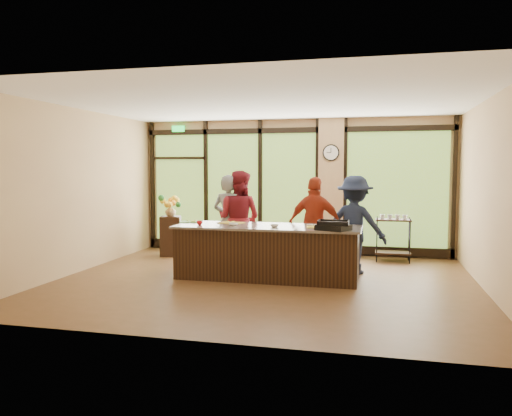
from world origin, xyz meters
The scene contains 25 objects.
floor centered at (0.00, 0.00, 0.00)m, with size 7.00×7.00×0.00m, color #50361C.
ceiling centered at (0.00, 0.00, 3.00)m, with size 7.00×7.00×0.00m, color white.
back_wall centered at (0.00, 3.00, 1.50)m, with size 7.00×7.00×0.00m, color tan.
left_wall centered at (-3.50, 0.00, 1.50)m, with size 6.00×6.00×0.00m, color tan.
right_wall centered at (3.50, 0.00, 1.50)m, with size 6.00×6.00×0.00m, color tan.
window_wall centered at (0.16, 2.95, 1.39)m, with size 6.90×0.12×3.00m.
island_base centered at (0.00, 0.30, 0.44)m, with size 3.10×1.00×0.88m, color black.
countertop centered at (0.00, 0.30, 0.90)m, with size 3.20×1.10×0.04m, color gray.
wall_clock centered at (0.85, 2.87, 2.25)m, with size 0.36×0.04×0.36m.
cook_left centered at (-0.93, 1.06, 0.90)m, with size 0.65×0.43×1.79m, color slate.
cook_midleft centered at (-0.75, 1.13, 0.93)m, with size 0.91×0.71×1.87m, color maroon.
cook_midright centered at (0.74, 1.01, 0.88)m, with size 1.03×0.43×1.76m, color maroon.
cook_right centered at (1.45, 1.05, 0.89)m, with size 1.15×0.66×1.78m, color #171F34.
roasting_pan centered at (1.16, -0.06, 0.96)m, with size 0.49×0.38×0.09m, color black.
mixing_bowl centered at (0.99, 0.01, 0.96)m, with size 0.29×0.29×0.07m, color silver.
cutting_board_left centered at (-1.50, 0.54, 0.93)m, with size 0.42×0.31×0.01m, color #437B2C.
cutting_board_center centered at (-0.73, 0.54, 0.93)m, with size 0.42×0.32×0.01m, color gold.
cutting_board_right centered at (0.89, 0.27, 0.93)m, with size 0.41×0.31×0.01m, color gold.
prep_bowl_near centered at (-0.57, 0.13, 0.94)m, with size 0.16×0.16×0.05m, color silver.
prep_bowl_mid centered at (0.16, 0.13, 0.94)m, with size 0.14×0.14×0.04m, color silver.
prep_bowl_far centered at (0.73, 0.39, 0.93)m, with size 0.12×0.12×0.03m, color silver.
red_ramekin centered at (-1.18, 0.12, 0.96)m, with size 0.10×0.10×0.08m, color red.
flower_stand centered at (-2.54, 2.00, 0.43)m, with size 0.43×0.43×0.87m, color black.
flower_vase centered at (-2.54, 2.00, 0.99)m, with size 0.24×0.24×0.25m, color #9A7F54.
bar_cart centered at (2.17, 2.43, 0.58)m, with size 0.71×0.41×0.97m.
Camera 1 is at (1.82, -8.08, 1.91)m, focal length 35.00 mm.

